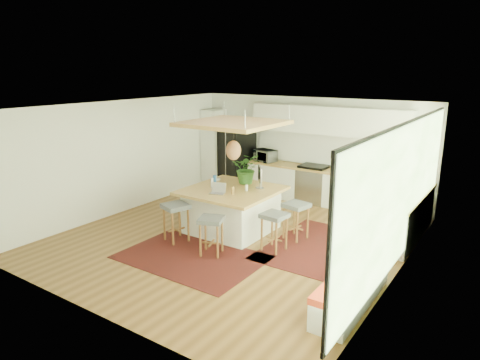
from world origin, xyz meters
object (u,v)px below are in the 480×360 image
Objects in this scene: stool_right_back at (296,222)px; stool_left_side at (191,205)px; fridge at (237,157)px; stool_near_right at (211,237)px; stool_near_left at (176,224)px; laptop at (217,188)px; island at (232,210)px; microwave at (265,154)px; monitor at (260,176)px; island_plant at (247,172)px; stool_right_front at (274,233)px.

stool_right_back is 1.12× the size of stool_left_side.
fridge is 2.53× the size of stool_near_right.
stool_near_right is at bearing -7.05° from stool_near_left.
laptop is at bearing 50.85° from stool_near_left.
stool_near_right is (0.40, -1.24, -0.11)m from island.
laptop is at bearing -62.24° from microwave.
monitor is (1.05, 1.51, 0.83)m from stool_near_left.
laptop is at bearing -96.14° from island.
stool_near_left is at bearing -72.60° from monitor.
microwave is (0.33, 2.80, 0.77)m from stool_left_side.
monitor is at bearing 11.95° from stool_left_side.
stool_near_left is at bearing -109.32° from island_plant.
island is 1.31m from stool_near_right.
laptop is at bearing -92.89° from island_plant.
stool_right_back is at bearing 13.31° from laptop.
stool_right_front is at bearing 20.55° from stool_near_left.
microwave is (-0.82, 3.29, 0.08)m from laptop.
laptop reaches higher than stool_right_front.
stool_left_side is at bearing -115.84° from monitor.
monitor is (0.06, 1.64, 0.83)m from stool_near_right.
microwave is (-0.28, 3.96, 0.77)m from stool_near_left.
laptop is at bearing -150.50° from stool_right_back.
stool_right_back is at bearing 49.24° from monitor.
fridge reaches higher than laptop.
fridge is 3.38m from monitor.
stool_near_right is at bearing -136.87° from stool_right_front.
island_plant reaches higher than island.
monitor reaches higher than microwave.
monitor reaches higher than laptop.
fridge is 2.72× the size of stool_left_side.
island reaches higher than stool_near_left.
stool_near_right is at bearing -42.48° from fridge.
stool_near_left is (1.24, -3.97, -0.57)m from fridge.
microwave is at bearing 170.69° from monitor.
island_plant is (0.00, 0.58, 0.73)m from island.
stool_right_back is 1.61m from island_plant.
laptop is at bearing -23.31° from stool_left_side.
monitor is 0.49m from island_plant.
fridge is 3.57× the size of monitor.
fridge is 3.42m from island.
microwave is at bearing 18.20° from fridge.
island_plant is at bearing -55.14° from microwave.
monitor is at bearing 87.97° from stool_near_right.
monitor is at bearing 55.19° from stool_near_left.
stool_right_back is at bearing 14.19° from island.
monitor is at bearing -22.31° from island_plant.
island is 3.13× the size of microwave.
island_plant is (0.60, 1.70, 0.84)m from stool_near_left.
island is 1.20m from stool_left_side.
island is 0.93m from island_plant.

